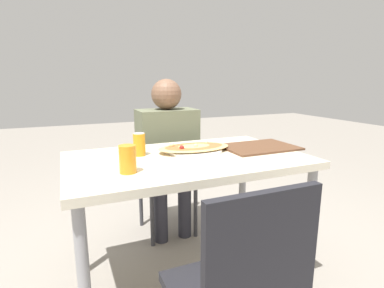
{
  "coord_description": "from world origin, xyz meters",
  "views": [
    {
      "loc": [
        -0.6,
        -1.46,
        1.19
      ],
      "look_at": [
        0.04,
        0.03,
        0.84
      ],
      "focal_mm": 28.0,
      "sensor_mm": 36.0,
      "label": 1
    }
  ],
  "objects": [
    {
      "name": "dining_table",
      "position": [
        0.0,
        0.0,
        0.7
      ],
      "size": [
        1.27,
        0.77,
        0.78
      ],
      "color": "beige",
      "rests_on": "ground_plane"
    },
    {
      "name": "serving_tray",
      "position": [
        0.48,
        0.02,
        0.79
      ],
      "size": [
        0.44,
        0.32,
        0.01
      ],
      "color": "brown",
      "rests_on": "dining_table"
    },
    {
      "name": "ground_plane",
      "position": [
        0.0,
        0.0,
        0.0
      ],
      "size": [
        14.0,
        14.0,
        0.0
      ],
      "primitive_type": "plane",
      "color": "gray"
    },
    {
      "name": "person_seated",
      "position": [
        0.09,
        0.6,
        0.7
      ],
      "size": [
        0.43,
        0.27,
        1.19
      ],
      "rotation": [
        0.0,
        0.0,
        3.14
      ],
      "color": "#2D2D38",
      "rests_on": "ground_plane"
    },
    {
      "name": "drink_glass",
      "position": [
        -0.35,
        -0.16,
        0.84
      ],
      "size": [
        0.08,
        0.08,
        0.13
      ],
      "color": "orange",
      "rests_on": "dining_table"
    },
    {
      "name": "soda_can",
      "position": [
        -0.23,
        0.12,
        0.84
      ],
      "size": [
        0.07,
        0.07,
        0.12
      ],
      "color": "orange",
      "rests_on": "dining_table"
    },
    {
      "name": "chair_far_seated",
      "position": [
        0.09,
        0.72,
        0.5
      ],
      "size": [
        0.4,
        0.4,
        0.89
      ],
      "rotation": [
        0.0,
        0.0,
        3.14
      ],
      "color": "black",
      "rests_on": "ground_plane"
    },
    {
      "name": "pizza_main",
      "position": [
        0.08,
        0.09,
        0.8
      ],
      "size": [
        0.43,
        0.33,
        0.05
      ],
      "color": "white",
      "rests_on": "dining_table"
    }
  ]
}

